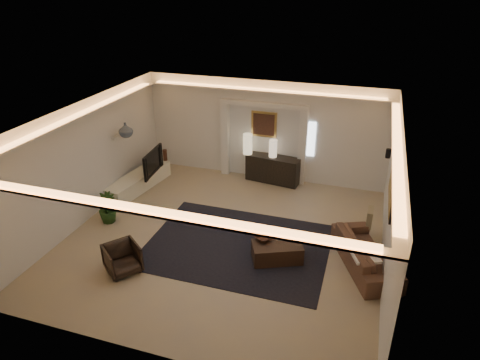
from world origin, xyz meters
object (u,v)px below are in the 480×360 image
(console, at_px, (273,169))
(armchair, at_px, (123,259))
(sofa, at_px, (366,253))
(coffee_table, at_px, (277,252))

(console, bearing_deg, armchair, -103.19)
(sofa, bearing_deg, console, 15.49)
(sofa, distance_m, coffee_table, 1.84)
(armchair, bearing_deg, console, 17.20)
(sofa, relative_size, armchair, 3.12)
(console, distance_m, coffee_table, 3.82)
(console, xyz_separation_m, sofa, (2.79, -3.32, -0.09))
(coffee_table, bearing_deg, console, 81.01)
(sofa, relative_size, coffee_table, 2.01)
(coffee_table, bearing_deg, armchair, -179.63)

